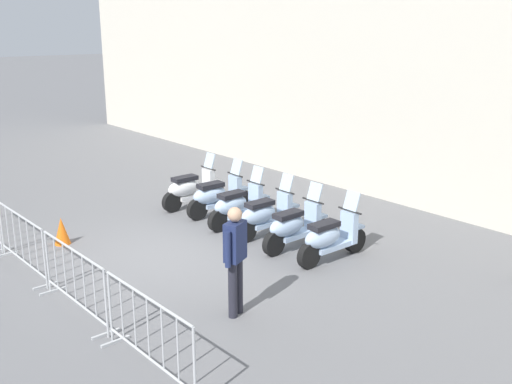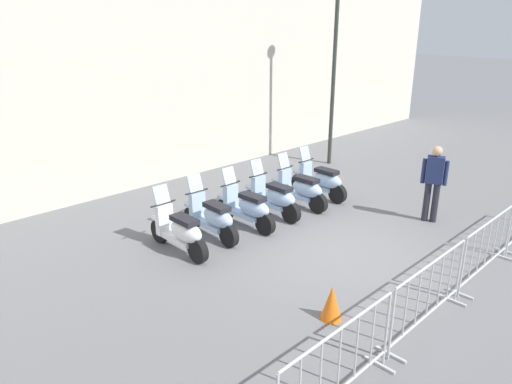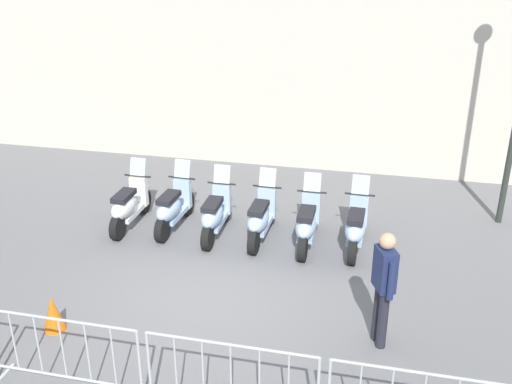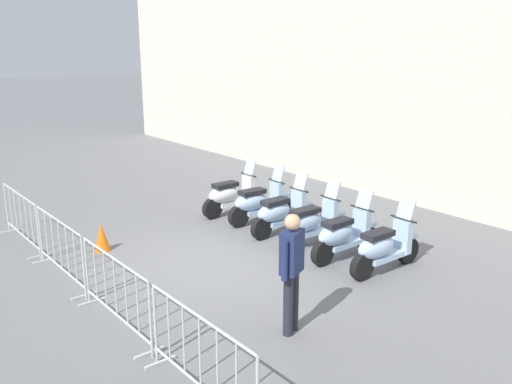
{
  "view_description": "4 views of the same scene",
  "coord_description": "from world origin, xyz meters",
  "views": [
    {
      "loc": [
        10.33,
        -4.12,
        4.46
      ],
      "look_at": [
        0.0,
        1.97,
        0.97
      ],
      "focal_mm": 43.33,
      "sensor_mm": 36.0,
      "label": 1
    },
    {
      "loc": [
        -5.96,
        -5.9,
        4.13
      ],
      "look_at": [
        -0.76,
        1.71,
        0.89
      ],
      "focal_mm": 32.94,
      "sensor_mm": 36.0,
      "label": 2
    },
    {
      "loc": [
        3.86,
        -6.99,
        5.28
      ],
      "look_at": [
        0.07,
        1.92,
        1.09
      ],
      "focal_mm": 41.47,
      "sensor_mm": 36.0,
      "label": 3
    },
    {
      "loc": [
        8.62,
        -3.79,
        3.93
      ],
      "look_at": [
        -0.75,
        1.36,
        1.01
      ],
      "focal_mm": 38.67,
      "sensor_mm": 36.0,
      "label": 4
    }
  ],
  "objects": [
    {
      "name": "motorcycle_5",
      "position": [
        1.78,
        2.51,
        0.45
      ],
      "size": [
        0.64,
        1.72,
        1.24
      ],
      "color": "black",
      "rests_on": "ground"
    },
    {
      "name": "barrier_segment_1",
      "position": [
        -0.65,
        -2.49,
        0.52
      ],
      "size": [
        2.03,
        0.77,
        1.07
      ],
      "color": "#B2B5B7",
      "rests_on": "ground"
    },
    {
      "name": "motorcycle_1",
      "position": [
        -1.69,
        1.94,
        0.45
      ],
      "size": [
        0.61,
        1.72,
        1.24
      ],
      "color": "black",
      "rests_on": "ground"
    },
    {
      "name": "ground_plane",
      "position": [
        0.0,
        0.0,
        0.0
      ],
      "size": [
        120.0,
        120.0,
        0.0
      ],
      "primitive_type": "plane",
      "color": "slate"
    },
    {
      "name": "barrier_segment_2",
      "position": [
        1.47,
        -2.11,
        0.52
      ],
      "size": [
        2.03,
        0.77,
        1.07
      ],
      "color": "#B2B5B7",
      "rests_on": "ground"
    },
    {
      "name": "motorcycle_2",
      "position": [
        -0.8,
        1.99,
        0.45
      ],
      "size": [
        0.68,
        1.71,
        1.24
      ],
      "color": "black",
      "rests_on": "ground"
    },
    {
      "name": "motorcycle_0",
      "position": [
        -2.54,
        1.68,
        0.45
      ],
      "size": [
        0.65,
        1.72,
        1.24
      ],
      "color": "black",
      "rests_on": "ground"
    },
    {
      "name": "motorcycle_4",
      "position": [
        0.93,
        2.29,
        0.45
      ],
      "size": [
        0.67,
        1.72,
        1.24
      ],
      "color": "black",
      "rests_on": "ground"
    },
    {
      "name": "officer_near_row_end",
      "position": [
        2.77,
        -0.02,
        0.98
      ],
      "size": [
        0.38,
        0.47,
        1.73
      ],
      "color": "#23232D",
      "rests_on": "ground"
    },
    {
      "name": "motorcycle_3",
      "position": [
        0.06,
        2.18,
        0.45
      ],
      "size": [
        0.64,
        1.72,
        1.24
      ],
      "color": "black",
      "rests_on": "ground"
    },
    {
      "name": "traffic_cone",
      "position": [
        -1.64,
        -1.57,
        0.28
      ],
      "size": [
        0.32,
        0.32,
        0.55
      ],
      "primitive_type": "cone",
      "color": "orange",
      "rests_on": "ground"
    }
  ]
}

